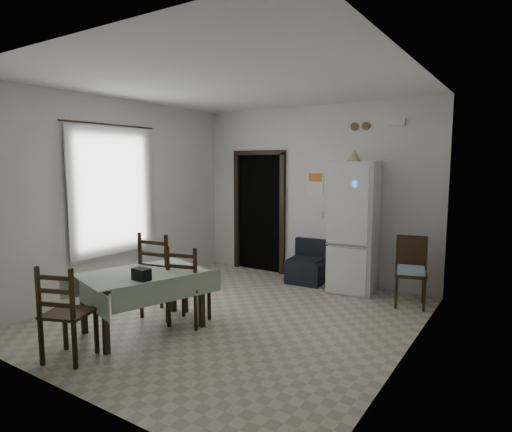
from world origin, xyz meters
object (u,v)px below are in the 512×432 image
object	(u,v)px
corner_chair	(411,272)
dining_chair_far_right	(189,284)
dining_table	(144,301)
dining_chair_near_head	(68,312)
dining_chair_far_left	(164,274)
fridge	(355,227)
navy_seat	(307,262)

from	to	relation	value
corner_chair	dining_chair_far_right	world-z (taller)	dining_chair_far_right
dining_table	dining_chair_far_right	bearing A→B (deg)	73.45
corner_chair	dining_chair_near_head	bearing A→B (deg)	-138.56
dining_table	dining_chair_near_head	world-z (taller)	dining_chair_near_head
dining_chair_near_head	dining_chair_far_left	bearing A→B (deg)	-106.64
corner_chair	dining_table	xyz separation A→B (m)	(-2.41, -2.59, -0.13)
dining_table	dining_chair_far_left	bearing A→B (deg)	125.63
corner_chair	dining_table	size ratio (longest dim) A/B	0.71
fridge	navy_seat	bearing A→B (deg)	173.93
dining_chair_far_left	dining_chair_near_head	world-z (taller)	dining_chair_far_left
dining_table	dining_chair_far_right	distance (m)	0.56
dining_chair_far_right	dining_table	bearing A→B (deg)	41.96
dining_chair_far_left	navy_seat	bearing A→B (deg)	-118.01
navy_seat	dining_chair_near_head	world-z (taller)	dining_chair_near_head
dining_chair_far_left	dining_chair_near_head	distance (m)	1.43
dining_table	dining_chair_near_head	xyz separation A→B (m)	(-0.05, -0.93, 0.14)
dining_table	dining_chair_far_right	world-z (taller)	dining_chair_far_right
corner_chair	dining_table	world-z (taller)	corner_chair
corner_chair	dining_table	bearing A→B (deg)	-146.59
fridge	dining_chair_far_left	size ratio (longest dim) A/B	1.81
corner_chair	dining_chair_far_right	distance (m)	3.00
navy_seat	dining_chair_far_left	world-z (taller)	dining_chair_far_left
navy_seat	corner_chair	world-z (taller)	corner_chair
corner_chair	dining_chair_far_left	bearing A→B (deg)	-154.41
dining_chair_far_right	dining_chair_near_head	distance (m)	1.42
dining_chair_far_left	dining_chair_near_head	xyz separation A→B (m)	(0.11, -1.42, -0.06)
navy_seat	dining_chair_far_left	bearing A→B (deg)	-114.29
fridge	dining_chair_near_head	xyz separation A→B (m)	(-1.55, -3.79, -0.50)
dining_table	fridge	bearing A→B (deg)	79.74
fridge	navy_seat	xyz separation A→B (m)	(-0.80, 0.00, -0.64)
navy_seat	dining_table	bearing A→B (deg)	-108.07
corner_chair	dining_chair_far_left	distance (m)	3.32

